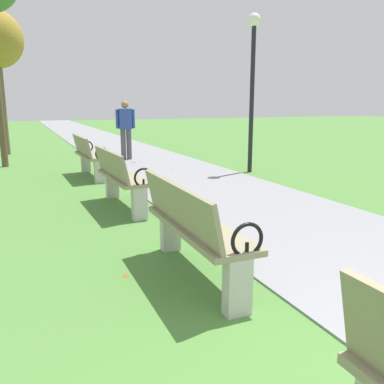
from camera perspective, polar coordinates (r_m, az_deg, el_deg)
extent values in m
cube|color=gray|center=(18.69, -13.50, 7.38)|extent=(2.74, 44.00, 0.02)
cube|color=gray|center=(3.62, 0.84, -5.02)|extent=(0.46, 1.60, 0.05)
cube|color=gray|center=(3.49, -2.01, -1.86)|extent=(0.14, 1.60, 0.40)
cube|color=#B7B5AD|center=(3.09, 6.49, -13.24)|extent=(0.20, 0.12, 0.45)
cube|color=#B7B5AD|center=(4.35, -3.11, -5.46)|extent=(0.20, 0.12, 0.45)
torus|color=black|center=(2.96, 7.87, -6.80)|extent=(0.27, 0.03, 0.27)
cylinder|color=black|center=(2.99, 7.83, -8.24)|extent=(0.03, 0.03, 0.12)
torus|color=black|center=(4.29, -2.50, -0.64)|extent=(0.27, 0.03, 0.27)
cylinder|color=black|center=(4.31, -2.49, -1.68)|extent=(0.03, 0.03, 0.12)
cube|color=gray|center=(6.14, -9.70, 2.10)|extent=(0.49, 1.61, 0.05)
cube|color=gray|center=(6.06, -11.51, 4.04)|extent=(0.18, 1.60, 0.40)
cube|color=#B7B5AD|center=(5.50, -7.50, -1.71)|extent=(0.20, 0.13, 0.45)
cube|color=#B7B5AD|center=(6.89, -11.31, 1.04)|extent=(0.20, 0.13, 0.45)
torus|color=black|center=(5.42, -6.94, 2.05)|extent=(0.27, 0.04, 0.27)
cylinder|color=black|center=(5.44, -6.92, 1.22)|extent=(0.03, 0.03, 0.12)
torus|color=black|center=(6.86, -11.00, 4.10)|extent=(0.27, 0.04, 0.27)
cylinder|color=black|center=(6.87, -10.97, 3.44)|extent=(0.03, 0.03, 0.12)
cube|color=gray|center=(8.90, -14.15, 5.08)|extent=(0.49, 1.61, 0.05)
cube|color=gray|center=(8.84, -15.44, 6.43)|extent=(0.17, 1.60, 0.40)
cube|color=#B7B5AD|center=(8.21, -13.05, 2.79)|extent=(0.20, 0.13, 0.45)
cube|color=#B7B5AD|center=(9.65, -14.93, 4.09)|extent=(0.20, 0.13, 0.45)
torus|color=black|center=(8.16, -12.73, 5.33)|extent=(0.27, 0.04, 0.27)
cylinder|color=black|center=(8.17, -12.70, 4.77)|extent=(0.03, 0.03, 0.12)
torus|color=black|center=(9.64, -14.72, 6.28)|extent=(0.27, 0.04, 0.27)
cylinder|color=black|center=(9.65, -14.69, 5.81)|extent=(0.03, 0.03, 0.12)
cylinder|color=brown|center=(13.82, -25.31, 10.87)|extent=(0.17, 0.17, 2.91)
cylinder|color=#4C4C56|center=(11.47, -9.77, 6.71)|extent=(0.14, 0.14, 0.85)
cylinder|color=#4C4C56|center=(11.49, -8.97, 6.75)|extent=(0.14, 0.14, 0.85)
cube|color=#2D4799|center=(11.44, -9.49, 10.25)|extent=(0.37, 0.26, 0.56)
sphere|color=#9E7051|center=(11.43, -9.56, 12.20)|extent=(0.20, 0.20, 0.20)
cylinder|color=#2D4799|center=(11.41, -10.61, 10.20)|extent=(0.09, 0.09, 0.52)
cylinder|color=#2D4799|center=(11.46, -8.38, 10.29)|extent=(0.09, 0.09, 0.52)
cylinder|color=black|center=(9.33, 8.51, 12.58)|extent=(0.10, 0.10, 3.20)
sphere|color=white|center=(9.50, 8.88, 23.13)|extent=(0.28, 0.28, 0.28)
cylinder|color=brown|center=(11.64, -20.32, 4.01)|extent=(0.08, 0.08, 0.00)
cylinder|color=#93511E|center=(3.84, -9.47, -11.69)|extent=(0.09, 0.09, 0.00)
cylinder|color=brown|center=(8.52, -12.93, 1.62)|extent=(0.10, 0.10, 0.00)
cylinder|color=#93511E|center=(10.83, -8.36, 4.18)|extent=(0.16, 0.16, 0.00)
cylinder|color=#BC842D|center=(9.58, -2.83, 3.22)|extent=(0.08, 0.08, 0.00)
cylinder|color=gold|center=(3.57, 25.22, -14.33)|extent=(0.12, 0.12, 0.00)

